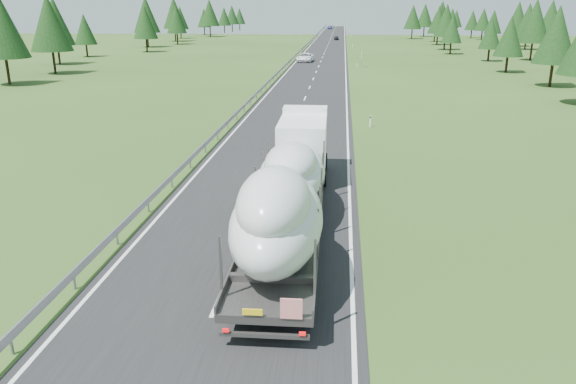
# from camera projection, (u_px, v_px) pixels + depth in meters

# --- Properties ---
(ground) EXTENTS (400.00, 400.00, 0.00)m
(ground) POSITION_uv_depth(u_px,v_px,m) (221.00, 296.00, 19.64)
(ground) COLOR #294416
(ground) RESTS_ON ground
(road_surface) EXTENTS (10.00, 400.00, 0.02)m
(road_surface) POSITION_uv_depth(u_px,v_px,m) (323.00, 57.00, 114.19)
(road_surface) COLOR black
(road_surface) RESTS_ON ground
(guardrail) EXTENTS (0.10, 400.00, 0.76)m
(guardrail) POSITION_uv_depth(u_px,v_px,m) (297.00, 54.00, 114.42)
(guardrail) COLOR slate
(guardrail) RESTS_ON ground
(marker_posts) EXTENTS (0.13, 350.08, 1.00)m
(marker_posts) POSITION_uv_depth(u_px,v_px,m) (351.00, 40.00, 165.45)
(marker_posts) COLOR silver
(marker_posts) RESTS_ON ground
(highway_sign) EXTENTS (0.08, 0.90, 2.60)m
(highway_sign) POSITION_uv_depth(u_px,v_px,m) (362.00, 56.00, 94.07)
(highway_sign) COLOR slate
(highway_sign) RESTS_ON ground
(tree_line_right) EXTENTS (28.27, 274.12, 12.47)m
(tree_line_right) POSITION_uv_depth(u_px,v_px,m) (544.00, 24.00, 97.69)
(tree_line_right) COLOR black
(tree_line_right) RESTS_ON ground
(tree_line_left) EXTENTS (15.31, 273.36, 12.66)m
(tree_line_left) POSITION_uv_depth(u_px,v_px,m) (98.00, 20.00, 108.27)
(tree_line_left) COLOR black
(tree_line_left) RESTS_ON ground
(boat_truck) EXTENTS (3.28, 20.69, 4.64)m
(boat_truck) POSITION_uv_depth(u_px,v_px,m) (290.00, 182.00, 24.48)
(boat_truck) COLOR white
(boat_truck) RESTS_ON ground
(distant_van) EXTENTS (3.22, 6.06, 1.62)m
(distant_van) POSITION_uv_depth(u_px,v_px,m) (305.00, 57.00, 103.88)
(distant_van) COLOR white
(distant_van) RESTS_ON ground
(distant_car_dark) EXTENTS (1.50, 3.73, 1.27)m
(distant_car_dark) POSITION_uv_depth(u_px,v_px,m) (336.00, 38.00, 174.05)
(distant_car_dark) COLOR black
(distant_car_dark) RESTS_ON ground
(distant_car_blue) EXTENTS (2.00, 4.69, 1.50)m
(distant_car_blue) POSITION_uv_depth(u_px,v_px,m) (330.00, 27.00, 263.17)
(distant_car_blue) COLOR #191D48
(distant_car_blue) RESTS_ON ground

